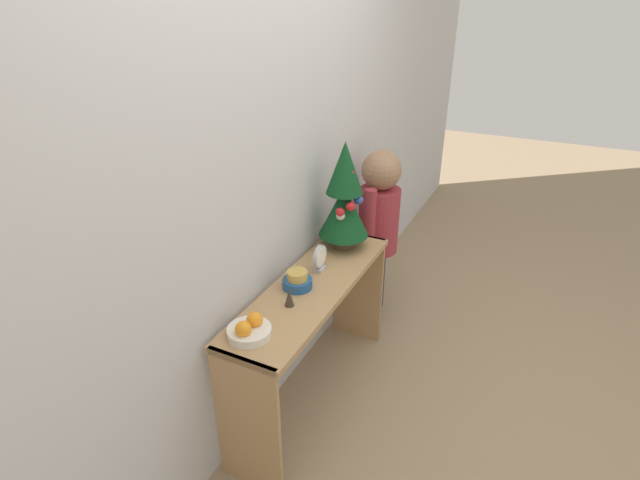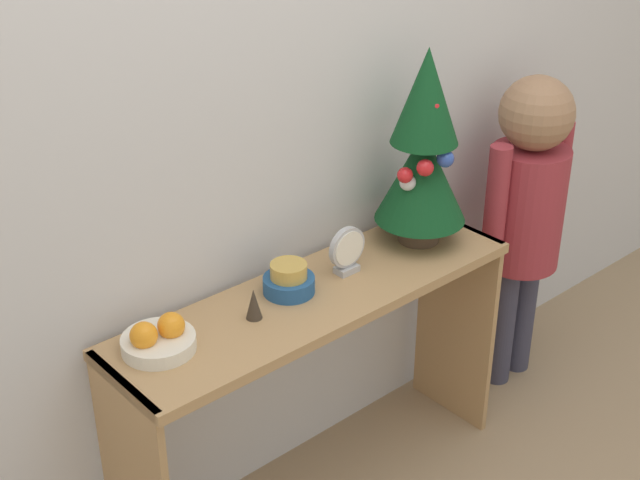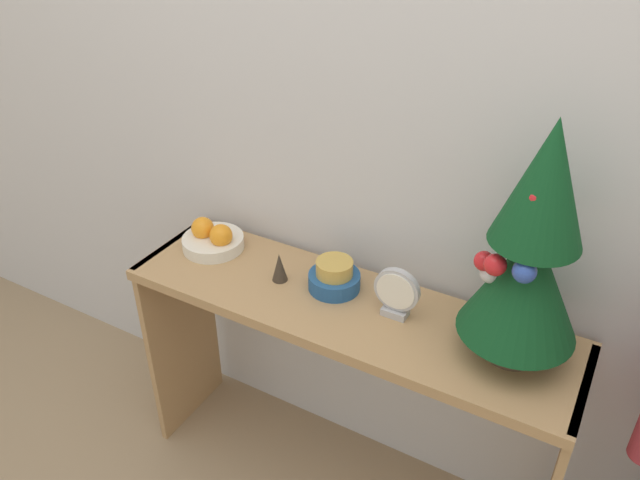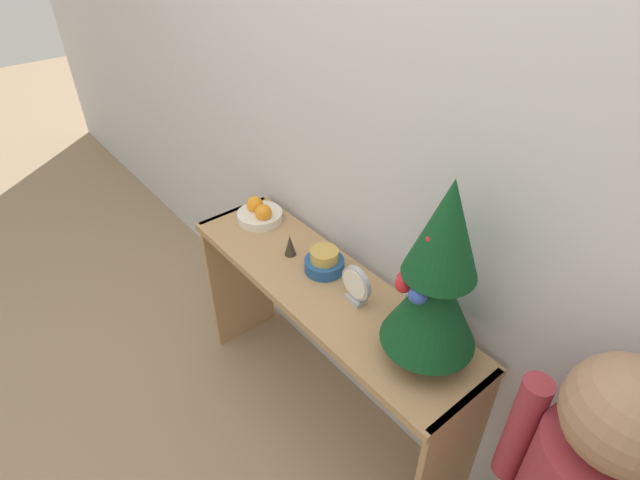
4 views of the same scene
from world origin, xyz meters
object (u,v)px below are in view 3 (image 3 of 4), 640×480
(desk_clock, at_px, (396,293))
(figurine, at_px, (280,267))
(fruit_bowl, at_px, (213,239))
(mini_tree, at_px, (531,252))
(singing_bowl, at_px, (334,277))

(desk_clock, relative_size, figurine, 1.64)
(fruit_bowl, xyz_separation_m, desk_clock, (0.60, -0.02, 0.04))
(figurine, bearing_deg, desk_clock, 2.52)
(mini_tree, relative_size, desk_clock, 4.23)
(fruit_bowl, height_order, figurine, fruit_bowl)
(mini_tree, bearing_deg, singing_bowl, 177.21)
(fruit_bowl, height_order, singing_bowl, fruit_bowl)
(mini_tree, distance_m, figurine, 0.68)
(fruit_bowl, distance_m, singing_bowl, 0.41)
(mini_tree, bearing_deg, fruit_bowl, 178.51)
(mini_tree, xyz_separation_m, fruit_bowl, (-0.89, 0.02, -0.25))
(singing_bowl, relative_size, figurine, 1.66)
(fruit_bowl, distance_m, figurine, 0.26)
(mini_tree, xyz_separation_m, figurine, (-0.63, -0.02, -0.24))
(fruit_bowl, bearing_deg, desk_clock, -2.36)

